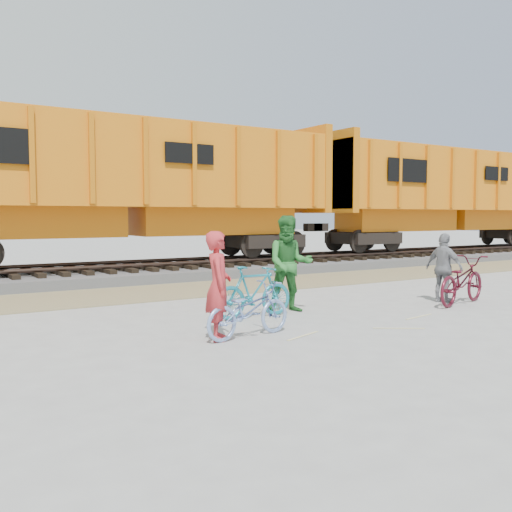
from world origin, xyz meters
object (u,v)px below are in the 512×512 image
object	(u,v)px
hopper_car_right	(446,193)
person_man	(289,264)
bicycle_teal	(254,292)
bicycle_maroon	(462,280)
person_woman	(444,268)
person_solo	(218,286)
bicycle_blue	(248,310)
hopper_car_center	(127,183)

from	to	relation	value
hopper_car_right	person_man	size ratio (longest dim) A/B	7.08
hopper_car_right	bicycle_teal	distance (m)	17.47
bicycle_maroon	person_woman	xyz separation A→B (m)	(-0.10, 0.40, 0.25)
bicycle_teal	person_solo	world-z (taller)	person_solo
bicycle_blue	bicycle_teal	world-z (taller)	bicycle_teal
hopper_car_center	bicycle_teal	size ratio (longest dim) A/B	8.30
person_man	person_woman	distance (m)	3.81
bicycle_maroon	person_man	size ratio (longest dim) A/B	1.03
bicycle_blue	bicycle_teal	bearing A→B (deg)	-44.24
hopper_car_center	person_woman	bearing A→B (deg)	-63.29
bicycle_maroon	bicycle_blue	bearing A→B (deg)	79.61
person_solo	bicycle_teal	bearing A→B (deg)	-21.76
person_solo	person_man	world-z (taller)	person_man
person_woman	person_man	bearing A→B (deg)	71.29
hopper_car_center	person_solo	xyz separation A→B (m)	(-1.89, -9.28, -2.14)
bicycle_teal	person_solo	distance (m)	2.08
hopper_car_center	hopper_car_right	world-z (taller)	same
bicycle_teal	person_solo	size ratio (longest dim) A/B	0.97
bicycle_maroon	person_woman	distance (m)	0.48
hopper_car_right	bicycle_blue	xyz separation A→B (m)	(-16.39, -9.38, -2.56)
bicycle_blue	person_solo	bearing A→B (deg)	69.52
bicycle_blue	bicycle_maroon	bearing A→B (deg)	-95.51
bicycle_blue	person_woman	bearing A→B (deg)	-91.49
bicycle_blue	person_man	distance (m)	2.68
bicycle_teal	bicycle_maroon	size ratio (longest dim) A/B	0.82
hopper_car_center	hopper_car_right	bearing A→B (deg)	0.00
hopper_car_center	bicycle_teal	xyz separation A→B (m)	(-0.37, -7.92, -2.50)
person_man	person_woman	size ratio (longest dim) A/B	1.25
hopper_car_right	person_man	world-z (taller)	hopper_car_right
hopper_car_center	person_man	xyz separation A→B (m)	(0.63, -7.72, -2.02)
bicycle_teal	person_solo	bearing A→B (deg)	133.29
bicycle_teal	bicycle_blue	bearing A→B (deg)	146.48
bicycle_maroon	person_solo	xyz separation A→B (m)	(-6.33, -0.27, 0.33)
person_solo	bicycle_maroon	bearing A→B (deg)	-61.03
hopper_car_center	bicycle_blue	distance (m)	9.82
hopper_car_right	person_solo	world-z (taller)	hopper_car_right
person_solo	person_man	size ratio (longest dim) A/B	0.88
person_man	person_woman	world-z (taller)	person_man
person_man	hopper_car_center	bearing A→B (deg)	123.73
hopper_car_right	person_man	xyz separation A→B (m)	(-14.37, -7.72, -2.02)
hopper_car_right	person_woman	world-z (taller)	hopper_car_right
person_man	person_woman	bearing A→B (deg)	15.54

